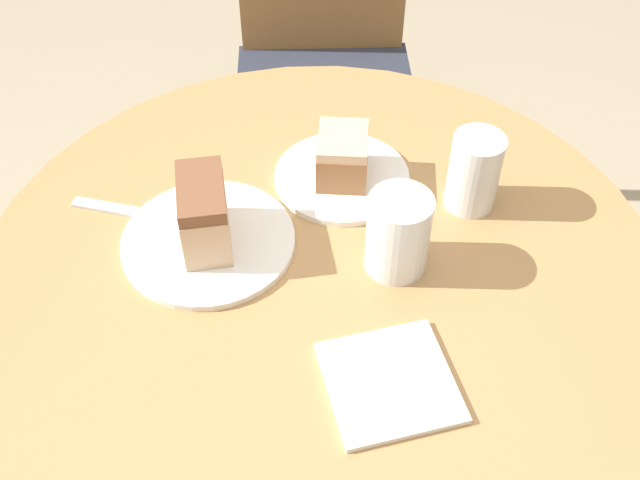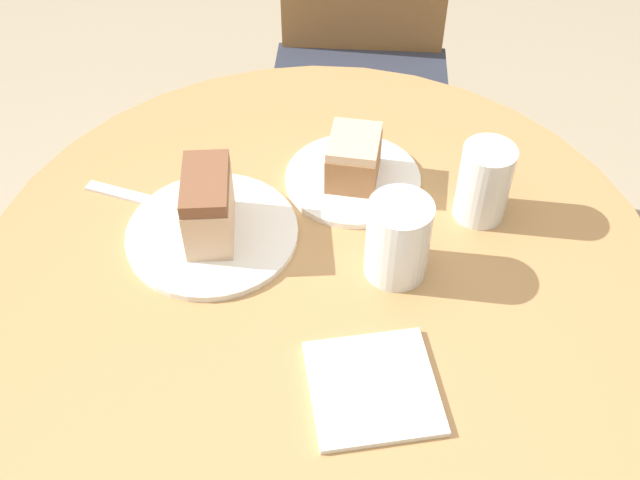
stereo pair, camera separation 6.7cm
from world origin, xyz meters
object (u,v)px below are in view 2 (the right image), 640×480
(cake_slice_near, at_px, (208,205))
(glass_lemonade, at_px, (483,185))
(chair, at_px, (360,83))
(glass_water, at_px, (398,242))
(plate_near, at_px, (212,233))
(plate_far, at_px, (353,179))
(cake_slice_far, at_px, (354,158))

(cake_slice_near, height_order, glass_lemonade, glass_lemonade)
(chair, relative_size, glass_water, 7.80)
(plate_near, height_order, cake_slice_near, cake_slice_near)
(plate_far, distance_m, glass_water, 0.18)
(chair, bearing_deg, glass_lemonade, -76.01)
(glass_water, bearing_deg, chair, 88.74)
(plate_far, distance_m, cake_slice_far, 0.04)
(plate_near, height_order, glass_water, glass_water)
(plate_far, bearing_deg, glass_lemonade, -22.14)
(plate_near, bearing_deg, glass_water, -15.42)
(cake_slice_far, bearing_deg, plate_far, 104.04)
(chair, distance_m, glass_lemonade, 0.80)
(chair, relative_size, cake_slice_near, 7.80)
(chair, xyz_separation_m, plate_far, (-0.06, -0.65, 0.28))
(plate_near, xyz_separation_m, glass_lemonade, (0.37, 0.03, 0.05))
(chair, xyz_separation_m, plate_near, (-0.26, -0.76, 0.28))
(cake_slice_far, bearing_deg, glass_water, -75.29)
(glass_lemonade, bearing_deg, plate_far, 157.86)
(chair, height_order, cake_slice_near, chair)
(plate_far, height_order, glass_lemonade, glass_lemonade)
(chair, relative_size, plate_far, 4.49)
(plate_near, bearing_deg, cake_slice_far, 27.88)
(chair, xyz_separation_m, cake_slice_near, (-0.26, -0.76, 0.34))
(cake_slice_near, distance_m, cake_slice_far, 0.23)
(chair, relative_size, glass_lemonade, 7.80)
(plate_far, height_order, cake_slice_near, cake_slice_near)
(plate_near, xyz_separation_m, cake_slice_near, (0.00, 0.00, 0.05))
(plate_near, height_order, cake_slice_far, cake_slice_far)
(plate_near, relative_size, plate_far, 1.18)
(cake_slice_near, distance_m, glass_water, 0.25)
(chair, bearing_deg, plate_far, -90.25)
(cake_slice_far, bearing_deg, plate_near, -152.12)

